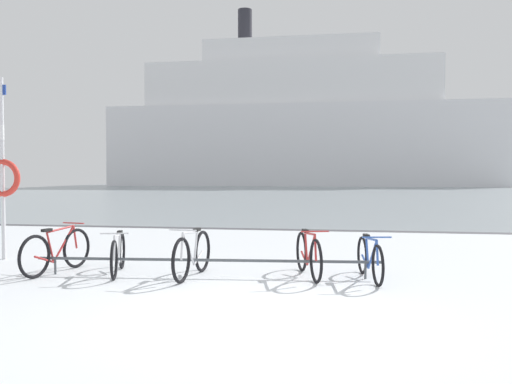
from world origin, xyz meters
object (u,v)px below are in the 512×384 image
(bicycle_0, at_px, (57,251))
(bicycle_4, at_px, (370,259))
(bicycle_2, at_px, (192,255))
(bicycle_3, at_px, (308,255))
(ferry_ship, at_px, (298,126))
(bicycle_1, at_px, (118,254))
(rescue_post, at_px, (3,174))

(bicycle_0, relative_size, bicycle_4, 1.06)
(bicycle_2, relative_size, bicycle_4, 1.03)
(bicycle_3, xyz_separation_m, ferry_ship, (-6.09, 69.78, 8.56))
(bicycle_1, height_order, bicycle_4, bicycle_1)
(bicycle_0, distance_m, bicycle_1, 1.11)
(bicycle_0, xyz_separation_m, bicycle_2, (2.47, -0.00, 0.00))
(bicycle_0, relative_size, bicycle_1, 1.08)
(bicycle_2, distance_m, ferry_ship, 70.77)
(bicycle_3, relative_size, ferry_ship, 0.03)
(bicycle_4, height_order, rescue_post, rescue_post)
(bicycle_2, distance_m, bicycle_3, 1.95)
(bicycle_0, distance_m, bicycle_2, 2.47)
(bicycle_4, relative_size, rescue_post, 0.46)
(bicycle_1, xyz_separation_m, rescue_post, (-2.97, 1.10, 1.40))
(rescue_post, bearing_deg, bicycle_2, -15.16)
(bicycle_1, height_order, bicycle_3, bicycle_3)
(rescue_post, bearing_deg, ferry_ship, 89.87)
(bicycle_1, height_order, rescue_post, rescue_post)
(bicycle_3, distance_m, bicycle_4, 1.01)
(bicycle_3, bearing_deg, ferry_ship, 94.99)
(bicycle_4, bearing_deg, bicycle_0, -177.14)
(bicycle_3, bearing_deg, rescue_post, 172.45)
(bicycle_2, bearing_deg, bicycle_4, 5.27)
(bicycle_0, xyz_separation_m, bicycle_4, (5.40, 0.27, -0.03))
(ferry_ship, bearing_deg, bicycle_4, -84.20)
(bicycle_2, relative_size, bicycle_3, 1.04)
(bicycle_0, bearing_deg, rescue_post, 147.76)
(bicycle_2, relative_size, rescue_post, 0.47)
(bicycle_4, bearing_deg, bicycle_1, -177.31)
(bicycle_1, relative_size, ferry_ship, 0.03)
(bicycle_0, distance_m, bicycle_3, 4.40)
(bicycle_2, height_order, bicycle_4, bicycle_2)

